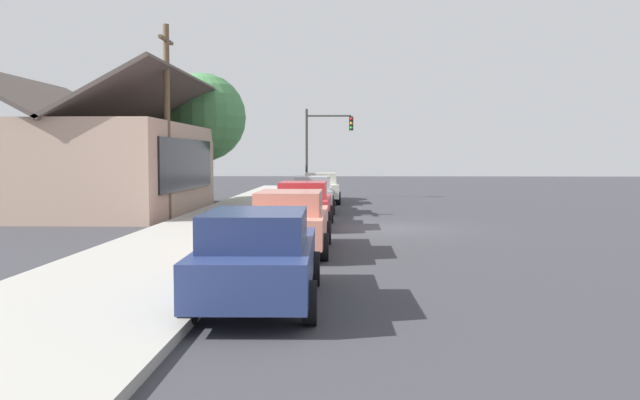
{
  "coord_description": "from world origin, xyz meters",
  "views": [
    {
      "loc": [
        -23.48,
        1.3,
        2.47
      ],
      "look_at": [
        0.74,
        2.21,
        0.92
      ],
      "focal_mm": 38.65,
      "sensor_mm": 36.0,
      "label": 1
    }
  ],
  "objects_px": {
    "car_navy": "(258,256)",
    "traffic_light_main": "(325,138)",
    "fire_hydrant_red": "(218,243)",
    "car_cherry": "(304,204)",
    "car_silver": "(312,194)",
    "shade_tree": "(202,118)",
    "car_coral": "(291,221)",
    "car_ivory": "(320,188)",
    "utility_pole_wooden": "(167,118)"
  },
  "relations": [
    {
      "from": "car_silver",
      "to": "car_cherry",
      "type": "bearing_deg",
      "value": 178.22
    },
    {
      "from": "car_ivory",
      "to": "utility_pole_wooden",
      "type": "height_order",
      "value": "utility_pole_wooden"
    },
    {
      "from": "car_navy",
      "to": "car_coral",
      "type": "relative_size",
      "value": 1.01
    },
    {
      "from": "shade_tree",
      "to": "car_silver",
      "type": "bearing_deg",
      "value": -137.58
    },
    {
      "from": "car_navy",
      "to": "traffic_light_main",
      "type": "relative_size",
      "value": 0.95
    },
    {
      "from": "car_ivory",
      "to": "utility_pole_wooden",
      "type": "bearing_deg",
      "value": 146.47
    },
    {
      "from": "shade_tree",
      "to": "fire_hydrant_red",
      "type": "relative_size",
      "value": 9.73
    },
    {
      "from": "car_silver",
      "to": "utility_pole_wooden",
      "type": "distance_m",
      "value": 7.23
    },
    {
      "from": "car_navy",
      "to": "traffic_light_main",
      "type": "distance_m",
      "value": 29.02
    },
    {
      "from": "car_cherry",
      "to": "fire_hydrant_red",
      "type": "height_order",
      "value": "car_cherry"
    },
    {
      "from": "car_silver",
      "to": "traffic_light_main",
      "type": "xyz_separation_m",
      "value": [
        10.14,
        -0.23,
        2.68
      ]
    },
    {
      "from": "car_navy",
      "to": "fire_hydrant_red",
      "type": "relative_size",
      "value": 6.93
    },
    {
      "from": "shade_tree",
      "to": "fire_hydrant_red",
      "type": "distance_m",
      "value": 22.4
    },
    {
      "from": "car_silver",
      "to": "shade_tree",
      "type": "bearing_deg",
      "value": 40.46
    },
    {
      "from": "car_silver",
      "to": "shade_tree",
      "type": "xyz_separation_m",
      "value": [
        6.87,
        6.28,
        3.71
      ]
    },
    {
      "from": "car_navy",
      "to": "utility_pole_wooden",
      "type": "relative_size",
      "value": 0.66
    },
    {
      "from": "shade_tree",
      "to": "fire_hydrant_red",
      "type": "xyz_separation_m",
      "value": [
        -21.49,
        -4.85,
        -4.03
      ]
    },
    {
      "from": "car_coral",
      "to": "traffic_light_main",
      "type": "relative_size",
      "value": 0.94
    },
    {
      "from": "car_cherry",
      "to": "shade_tree",
      "type": "xyz_separation_m",
      "value": [
        13.2,
        6.29,
        3.71
      ]
    },
    {
      "from": "car_cherry",
      "to": "car_coral",
      "type": "bearing_deg",
      "value": -179.27
    },
    {
      "from": "car_coral",
      "to": "utility_pole_wooden",
      "type": "xyz_separation_m",
      "value": [
        8.93,
        5.49,
        3.11
      ]
    },
    {
      "from": "car_navy",
      "to": "car_ivory",
      "type": "xyz_separation_m",
      "value": [
        24.68,
        -0.1,
        -0.0
      ]
    },
    {
      "from": "car_silver",
      "to": "traffic_light_main",
      "type": "relative_size",
      "value": 0.91
    },
    {
      "from": "car_silver",
      "to": "shade_tree",
      "type": "relative_size",
      "value": 0.69
    },
    {
      "from": "car_navy",
      "to": "utility_pole_wooden",
      "type": "xyz_separation_m",
      "value": [
        15.13,
        5.45,
        3.11
      ]
    },
    {
      "from": "utility_pole_wooden",
      "to": "traffic_light_main",
      "type": "bearing_deg",
      "value": -22.35
    },
    {
      "from": "car_navy",
      "to": "car_ivory",
      "type": "distance_m",
      "value": 24.68
    },
    {
      "from": "car_navy",
      "to": "traffic_light_main",
      "type": "xyz_separation_m",
      "value": [
        28.89,
        -0.21,
        2.67
      ]
    },
    {
      "from": "car_cherry",
      "to": "car_ivory",
      "type": "bearing_deg",
      "value": -0.17
    },
    {
      "from": "car_ivory",
      "to": "shade_tree",
      "type": "height_order",
      "value": "shade_tree"
    },
    {
      "from": "car_silver",
      "to": "traffic_light_main",
      "type": "bearing_deg",
      "value": -3.25
    },
    {
      "from": "car_navy",
      "to": "car_ivory",
      "type": "height_order",
      "value": "same"
    },
    {
      "from": "car_silver",
      "to": "fire_hydrant_red",
      "type": "relative_size",
      "value": 6.67
    },
    {
      "from": "car_cherry",
      "to": "traffic_light_main",
      "type": "height_order",
      "value": "traffic_light_main"
    },
    {
      "from": "car_silver",
      "to": "shade_tree",
      "type": "distance_m",
      "value": 10.02
    },
    {
      "from": "car_ivory",
      "to": "fire_hydrant_red",
      "type": "xyz_separation_m",
      "value": [
        -20.55,
        1.55,
        -0.32
      ]
    },
    {
      "from": "utility_pole_wooden",
      "to": "car_navy",
      "type": "bearing_deg",
      "value": -160.18
    },
    {
      "from": "car_ivory",
      "to": "traffic_light_main",
      "type": "distance_m",
      "value": 4.99
    },
    {
      "from": "traffic_light_main",
      "to": "shade_tree",
      "type": "bearing_deg",
      "value": 116.71
    },
    {
      "from": "traffic_light_main",
      "to": "fire_hydrant_red",
      "type": "height_order",
      "value": "traffic_light_main"
    },
    {
      "from": "car_ivory",
      "to": "shade_tree",
      "type": "distance_m",
      "value": 7.45
    },
    {
      "from": "car_coral",
      "to": "traffic_light_main",
      "type": "xyz_separation_m",
      "value": [
        22.69,
        -0.16,
        2.67
      ]
    },
    {
      "from": "car_cherry",
      "to": "traffic_light_main",
      "type": "bearing_deg",
      "value": -0.44
    },
    {
      "from": "utility_pole_wooden",
      "to": "car_silver",
      "type": "bearing_deg",
      "value": -56.29
    },
    {
      "from": "traffic_light_main",
      "to": "car_ivory",
      "type": "bearing_deg",
      "value": 178.48
    },
    {
      "from": "car_coral",
      "to": "car_navy",
      "type": "bearing_deg",
      "value": 179.41
    },
    {
      "from": "car_coral",
      "to": "traffic_light_main",
      "type": "distance_m",
      "value": 22.85
    },
    {
      "from": "car_navy",
      "to": "car_silver",
      "type": "height_order",
      "value": "same"
    },
    {
      "from": "car_coral",
      "to": "car_cherry",
      "type": "relative_size",
      "value": 1.09
    },
    {
      "from": "car_navy",
      "to": "car_coral",
      "type": "height_order",
      "value": "same"
    }
  ]
}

